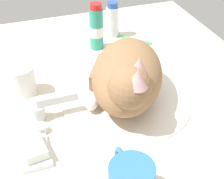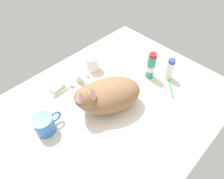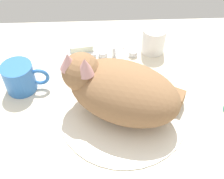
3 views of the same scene
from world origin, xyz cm
name	(u,v)px [view 1 (image 1 of 3)]	position (x,y,z in cm)	size (l,w,h in cm)	color
ground_plane	(126,104)	(0.00, 0.00, -1.50)	(110.00, 82.50, 3.00)	silver
sink_basin	(126,98)	(0.00, 0.00, 0.39)	(32.66, 32.66, 0.78)	white
faucet	(44,109)	(0.00, 20.52, 2.61)	(12.15, 11.39, 5.79)	silver
cat	(127,76)	(-1.19, 0.63, 8.01)	(32.29, 26.95, 16.64)	#936B47
rinse_cup	(21,81)	(11.00, 24.21, 4.01)	(7.10, 7.10, 8.02)	white
soap_dish	(34,153)	(-11.17, 24.72, 0.60)	(9.00, 6.40, 1.20)	white
soap_bar	(33,147)	(-11.17, 24.72, 2.25)	(6.94, 4.45, 2.10)	silver
toothpaste_bottle	(96,28)	(27.98, -0.69, 6.81)	(4.30, 4.30, 14.58)	teal
mouthwash_bottle	(113,21)	(33.93, -7.98, 5.46)	(4.10, 4.10, 11.81)	white
toothbrush	(129,38)	(29.90, -12.48, 0.53)	(11.06, 10.55, 1.60)	#4CB266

